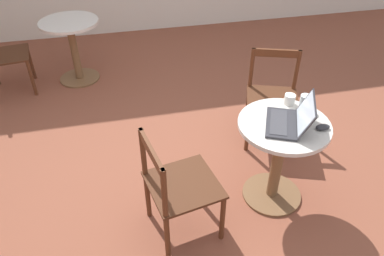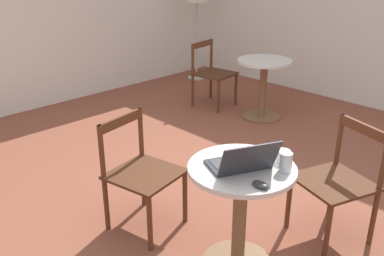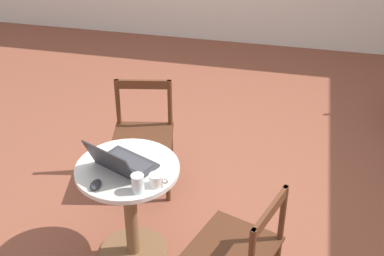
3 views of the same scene
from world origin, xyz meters
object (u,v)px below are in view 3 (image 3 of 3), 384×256
chair_near_back (143,136)px  laptop (122,162)px  mouse (96,185)px  cafe_table_near (130,197)px  chair_near_right (240,250)px  drinking_glass (138,183)px  mug (156,180)px

chair_near_back → laptop: bearing=-81.1°
laptop → mouse: size_ratio=4.39×
cafe_table_near → chair_near_right: bearing=-19.1°
cafe_table_near → mouse: bearing=-117.7°
cafe_table_near → drinking_glass: 0.38m
cafe_table_near → mug: bearing=-30.7°
cafe_table_near → mouse: 0.35m
mouse → mug: bearing=14.8°
cafe_table_near → drinking_glass: drinking_glass is taller
mug → drinking_glass: bearing=-139.8°
laptop → cafe_table_near: bearing=29.1°
mug → chair_near_back: bearing=112.2°
chair_near_back → laptop: laptop is taller
mug → chair_near_right: bearing=-13.5°
cafe_table_near → chair_near_right: size_ratio=0.87×
chair_near_back → laptop: 0.87m
mug → drinking_glass: (-0.09, -0.07, 0.02)m
chair_near_back → drinking_glass: bearing=-73.8°
laptop → mug: size_ratio=3.84×
cafe_table_near → chair_near_back: size_ratio=0.87×
chair_near_right → laptop: laptop is taller
mouse → drinking_glass: bearing=3.5°
laptop → mug: bearing=-25.1°
laptop → drinking_glass: bearing=-49.8°
chair_near_back → drinking_glass: size_ratio=7.28×
chair_near_right → mug: (-0.52, 0.12, 0.33)m
laptop → drinking_glass: 0.25m
mouse → mug: (0.34, 0.09, 0.02)m
chair_near_back → mug: bearing=-67.8°
mouse → drinking_glass: 0.25m
chair_near_right → laptop: 0.87m
chair_near_right → drinking_glass: bearing=175.2°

